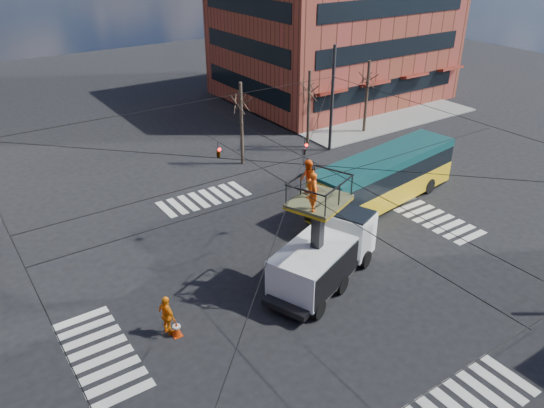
{
  "coord_description": "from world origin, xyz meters",
  "views": [
    {
      "loc": [
        -13.4,
        -17.29,
        15.2
      ],
      "look_at": [
        -0.24,
        1.99,
        3.11
      ],
      "focal_mm": 35.0,
      "sensor_mm": 36.0,
      "label": 1
    }
  ],
  "objects_px": {
    "city_bus": "(384,177)",
    "traffic_cone": "(177,329)",
    "utility_truck": "(325,243)",
    "flagger": "(348,220)",
    "worker_ground": "(167,316)"
  },
  "relations": [
    {
      "from": "flagger",
      "to": "city_bus",
      "type": "bearing_deg",
      "value": 113.05
    },
    {
      "from": "city_bus",
      "to": "traffic_cone",
      "type": "relative_size",
      "value": 15.2
    },
    {
      "from": "city_bus",
      "to": "flagger",
      "type": "bearing_deg",
      "value": -167.49
    },
    {
      "from": "traffic_cone",
      "to": "flagger",
      "type": "height_order",
      "value": "flagger"
    },
    {
      "from": "traffic_cone",
      "to": "flagger",
      "type": "relative_size",
      "value": 0.45
    },
    {
      "from": "city_bus",
      "to": "traffic_cone",
      "type": "xyz_separation_m",
      "value": [
        -15.91,
        -4.04,
        -1.35
      ]
    },
    {
      "from": "worker_ground",
      "to": "flagger",
      "type": "bearing_deg",
      "value": -90.7
    },
    {
      "from": "city_bus",
      "to": "flagger",
      "type": "height_order",
      "value": "city_bus"
    },
    {
      "from": "utility_truck",
      "to": "city_bus",
      "type": "bearing_deg",
      "value": 6.15
    },
    {
      "from": "traffic_cone",
      "to": "worker_ground",
      "type": "xyz_separation_m",
      "value": [
        -0.22,
        0.34,
        0.56
      ]
    },
    {
      "from": "worker_ground",
      "to": "traffic_cone",
      "type": "bearing_deg",
      "value": -157.97
    },
    {
      "from": "utility_truck",
      "to": "flagger",
      "type": "xyz_separation_m",
      "value": [
        3.99,
        2.79,
        -1.25
      ]
    },
    {
      "from": "utility_truck",
      "to": "city_bus",
      "type": "distance_m",
      "value": 9.39
    },
    {
      "from": "worker_ground",
      "to": "flagger",
      "type": "height_order",
      "value": "worker_ground"
    },
    {
      "from": "city_bus",
      "to": "traffic_cone",
      "type": "distance_m",
      "value": 16.47
    }
  ]
}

